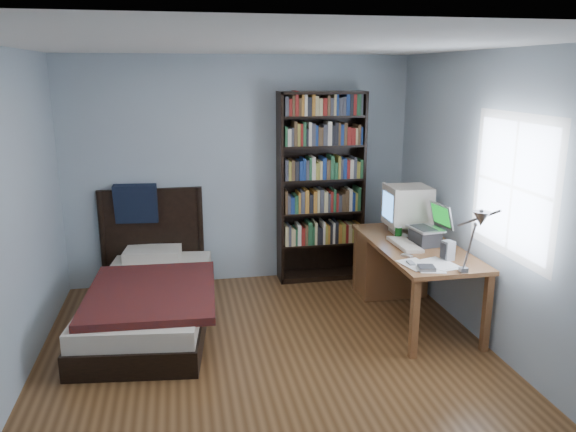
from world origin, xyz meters
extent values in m
plane|color=#513117|center=(0.00, 0.00, 0.00)|extent=(4.20, 4.20, 0.00)
plane|color=white|center=(0.00, 0.00, 2.50)|extent=(4.20, 4.20, 0.00)
cube|color=#A9BCC6|center=(0.00, 2.10, 1.25)|extent=(3.80, 0.04, 2.50)
cube|color=#A9BCC6|center=(0.00, -2.10, 1.25)|extent=(3.80, 0.04, 2.50)
cube|color=#A9BCC6|center=(1.90, 0.00, 1.25)|extent=(0.04, 4.20, 2.50)
cube|color=white|center=(1.89, -0.15, 1.45)|extent=(0.01, 1.14, 1.14)
cube|color=white|center=(1.88, -0.15, 1.45)|extent=(0.01, 1.00, 1.00)
cube|color=brown|center=(1.50, 0.72, 0.71)|extent=(0.75, 1.64, 0.04)
cube|color=brown|center=(1.18, -0.05, 0.34)|extent=(0.06, 0.06, 0.69)
cube|color=brown|center=(1.83, -0.05, 0.34)|extent=(0.06, 0.06, 0.69)
cube|color=brown|center=(1.18, 1.49, 0.34)|extent=(0.06, 0.06, 0.69)
cube|color=brown|center=(1.83, 1.49, 0.34)|extent=(0.06, 0.06, 0.69)
cube|color=brown|center=(1.50, 1.32, 0.34)|extent=(0.69, 0.40, 0.68)
cube|color=beige|center=(1.56, 1.15, 0.75)|extent=(0.27, 0.23, 0.03)
cylinder|color=beige|center=(1.56, 1.15, 0.79)|extent=(0.10, 0.10, 0.06)
cube|color=beige|center=(1.59, 1.15, 1.01)|extent=(0.42, 0.40, 0.39)
cube|color=beige|center=(1.39, 1.15, 1.01)|extent=(0.04, 0.41, 0.41)
cube|color=#4491F7|center=(1.37, 1.15, 1.01)|extent=(0.02, 0.30, 0.26)
cube|color=#2D2D30|center=(1.59, 0.71, 0.80)|extent=(0.25, 0.28, 0.15)
cube|color=#BABABF|center=(1.59, 0.71, 0.89)|extent=(0.28, 0.35, 0.02)
cube|color=#2D2D30|center=(1.57, 0.71, 0.90)|extent=(0.19, 0.27, 0.00)
cube|color=#BABABF|center=(1.74, 0.71, 1.01)|extent=(0.12, 0.33, 0.23)
cube|color=#0CBF26|center=(1.73, 0.71, 1.01)|extent=(0.09, 0.27, 0.18)
cube|color=#99999E|center=(1.58, -0.06, 0.75)|extent=(0.06, 0.05, 0.04)
cylinder|color=#99999E|center=(1.58, -0.12, 0.97)|extent=(0.02, 0.15, 0.41)
cylinder|color=#99999E|center=(1.50, -0.35, 1.26)|extent=(0.17, 0.34, 0.20)
cone|color=#99999E|center=(1.43, -0.51, 1.31)|extent=(0.13, 0.13, 0.10)
cube|color=beige|center=(1.39, 0.70, 0.75)|extent=(0.19, 0.47, 0.05)
cube|color=gray|center=(1.59, 0.25, 0.82)|extent=(0.10, 0.10, 0.17)
cylinder|color=#0A3C08|center=(1.41, 0.93, 0.79)|extent=(0.07, 0.07, 0.12)
ellipsoid|color=silver|center=(1.50, 0.99, 0.75)|extent=(0.06, 0.11, 0.04)
cube|color=#BABABF|center=(1.28, 0.41, 0.74)|extent=(0.10, 0.11, 0.02)
cube|color=gray|center=(1.23, 0.21, 0.74)|extent=(0.05, 0.10, 0.02)
cube|color=gray|center=(1.31, 0.06, 0.74)|extent=(0.15, 0.15, 0.03)
cube|color=black|center=(0.42, 1.94, 1.06)|extent=(0.03, 0.30, 2.12)
cube|color=black|center=(1.34, 1.94, 1.06)|extent=(0.03, 0.30, 2.12)
cube|color=black|center=(0.88, 1.94, 2.10)|extent=(0.95, 0.30, 0.03)
cube|color=black|center=(0.88, 1.94, 0.03)|extent=(0.95, 0.30, 0.06)
cube|color=black|center=(0.88, 2.08, 1.06)|extent=(0.95, 0.02, 2.12)
cube|color=olive|center=(0.88, 1.92, 1.09)|extent=(0.87, 0.22, 1.92)
cube|color=black|center=(-0.98, 1.05, 0.11)|extent=(1.29, 2.21, 0.22)
cube|color=beige|center=(-0.98, 1.05, 0.30)|extent=(1.25, 2.14, 0.16)
cube|color=maroon|center=(-0.95, 0.79, 0.41)|extent=(1.18, 1.42, 0.07)
cube|color=beige|center=(-0.98, 1.85, 0.43)|extent=(0.62, 0.43, 0.12)
cube|color=black|center=(-0.98, 2.06, 0.55)|extent=(1.11, 0.05, 1.10)
cylinder|color=black|center=(-1.51, 2.04, 0.55)|extent=(0.06, 0.06, 1.10)
cylinder|color=black|center=(-0.46, 2.04, 0.55)|extent=(0.06, 0.06, 1.10)
cube|color=black|center=(-1.13, 2.03, 0.95)|extent=(0.46, 0.20, 0.43)
camera|label=1|loc=(-0.66, -4.02, 2.31)|focal=35.00mm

